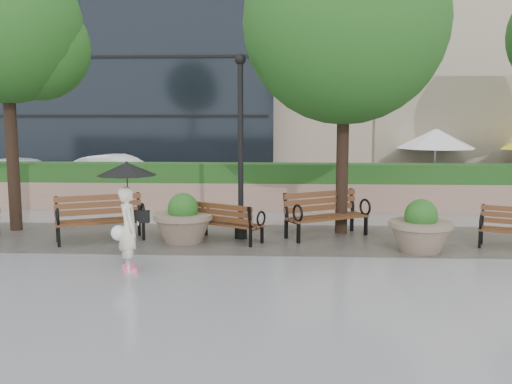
{
  "coord_description": "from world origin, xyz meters",
  "views": [
    {
      "loc": [
        1.48,
        -9.42,
        2.72
      ],
      "look_at": [
        0.9,
        2.64,
        1.1
      ],
      "focal_mm": 40.0,
      "sensor_mm": 36.0,
      "label": 1
    }
  ],
  "objects_px": {
    "bench_3": "(326,224)",
    "car_right": "(119,173)",
    "bench_1": "(101,228)",
    "bench_2": "(227,230)",
    "pedestrian": "(128,206)",
    "lamppost": "(241,159)",
    "car_left": "(28,175)",
    "planter_left": "(183,223)",
    "planter_right": "(420,231)"
  },
  "relations": [
    {
      "from": "planter_left",
      "to": "lamppost",
      "type": "height_order",
      "value": "lamppost"
    },
    {
      "from": "car_right",
      "to": "pedestrian",
      "type": "xyz_separation_m",
      "value": [
        3.2,
        -10.37,
        0.5
      ]
    },
    {
      "from": "bench_1",
      "to": "car_right",
      "type": "relative_size",
      "value": 0.49
    },
    {
      "from": "bench_1",
      "to": "car_left",
      "type": "distance_m",
      "value": 9.41
    },
    {
      "from": "bench_2",
      "to": "lamppost",
      "type": "relative_size",
      "value": 0.42
    },
    {
      "from": "bench_1",
      "to": "bench_3",
      "type": "relative_size",
      "value": 0.99
    },
    {
      "from": "bench_1",
      "to": "bench_2",
      "type": "bearing_deg",
      "value": -21.81
    },
    {
      "from": "bench_1",
      "to": "car_left",
      "type": "bearing_deg",
      "value": 98.78
    },
    {
      "from": "bench_1",
      "to": "bench_3",
      "type": "bearing_deg",
      "value": -16.78
    },
    {
      "from": "bench_1",
      "to": "bench_2",
      "type": "relative_size",
      "value": 1.17
    },
    {
      "from": "pedestrian",
      "to": "planter_right",
      "type": "bearing_deg",
      "value": -95.76
    },
    {
      "from": "planter_right",
      "to": "car_left",
      "type": "relative_size",
      "value": 0.3
    },
    {
      "from": "bench_3",
      "to": "lamppost",
      "type": "xyz_separation_m",
      "value": [
        -1.91,
        -0.24,
        1.47
      ]
    },
    {
      "from": "planter_left",
      "to": "lamppost",
      "type": "distance_m",
      "value": 1.87
    },
    {
      "from": "planter_right",
      "to": "car_right",
      "type": "relative_size",
      "value": 0.32
    },
    {
      "from": "lamppost",
      "to": "car_right",
      "type": "distance_m",
      "value": 9.19
    },
    {
      "from": "bench_2",
      "to": "planter_left",
      "type": "height_order",
      "value": "planter_left"
    },
    {
      "from": "bench_1",
      "to": "car_right",
      "type": "distance_m",
      "value": 8.33
    },
    {
      "from": "planter_left",
      "to": "car_left",
      "type": "bearing_deg",
      "value": 131.71
    },
    {
      "from": "bench_2",
      "to": "bench_3",
      "type": "height_order",
      "value": "bench_3"
    },
    {
      "from": "lamppost",
      "to": "car_left",
      "type": "bearing_deg",
      "value": 137.88
    },
    {
      "from": "bench_3",
      "to": "planter_right",
      "type": "distance_m",
      "value": 2.21
    },
    {
      "from": "bench_1",
      "to": "lamppost",
      "type": "relative_size",
      "value": 0.49
    },
    {
      "from": "bench_3",
      "to": "car_right",
      "type": "bearing_deg",
      "value": 103.0
    },
    {
      "from": "bench_1",
      "to": "planter_right",
      "type": "xyz_separation_m",
      "value": [
        6.72,
        -0.61,
        0.12
      ]
    },
    {
      "from": "planter_left",
      "to": "planter_right",
      "type": "height_order",
      "value": "planter_left"
    },
    {
      "from": "bench_2",
      "to": "car_left",
      "type": "bearing_deg",
      "value": -13.98
    },
    {
      "from": "bench_2",
      "to": "car_left",
      "type": "height_order",
      "value": "car_left"
    },
    {
      "from": "bench_2",
      "to": "pedestrian",
      "type": "bearing_deg",
      "value": 88.67
    },
    {
      "from": "bench_2",
      "to": "bench_3",
      "type": "relative_size",
      "value": 0.84
    },
    {
      "from": "bench_3",
      "to": "car_right",
      "type": "height_order",
      "value": "car_right"
    },
    {
      "from": "bench_1",
      "to": "bench_3",
      "type": "height_order",
      "value": "bench_3"
    },
    {
      "from": "planter_right",
      "to": "pedestrian",
      "type": "height_order",
      "value": "pedestrian"
    },
    {
      "from": "bench_3",
      "to": "planter_left",
      "type": "relative_size",
      "value": 1.56
    },
    {
      "from": "bench_1",
      "to": "planter_right",
      "type": "height_order",
      "value": "planter_right"
    },
    {
      "from": "bench_3",
      "to": "bench_1",
      "type": "bearing_deg",
      "value": 157.94
    },
    {
      "from": "planter_right",
      "to": "car_left",
      "type": "xyz_separation_m",
      "value": [
        -11.9,
        8.46,
        0.19
      ]
    },
    {
      "from": "lamppost",
      "to": "pedestrian",
      "type": "height_order",
      "value": "lamppost"
    },
    {
      "from": "bench_3",
      "to": "car_left",
      "type": "xyz_separation_m",
      "value": [
        -10.11,
        7.18,
        0.31
      ]
    },
    {
      "from": "planter_left",
      "to": "planter_right",
      "type": "relative_size",
      "value": 1.01
    },
    {
      "from": "planter_right",
      "to": "lamppost",
      "type": "height_order",
      "value": "lamppost"
    },
    {
      "from": "bench_2",
      "to": "planter_left",
      "type": "distance_m",
      "value": 0.96
    },
    {
      "from": "pedestrian",
      "to": "bench_2",
      "type": "bearing_deg",
      "value": -54.42
    },
    {
      "from": "car_right",
      "to": "pedestrian",
      "type": "height_order",
      "value": "pedestrian"
    },
    {
      "from": "bench_1",
      "to": "lamppost",
      "type": "height_order",
      "value": "lamppost"
    },
    {
      "from": "planter_left",
      "to": "car_left",
      "type": "distance_m",
      "value": 10.51
    },
    {
      "from": "car_left",
      "to": "lamppost",
      "type": "bearing_deg",
      "value": -129.71
    },
    {
      "from": "car_left",
      "to": "car_right",
      "type": "distance_m",
      "value": 3.24
    },
    {
      "from": "car_right",
      "to": "pedestrian",
      "type": "distance_m",
      "value": 10.87
    },
    {
      "from": "bench_2",
      "to": "bench_1",
      "type": "bearing_deg",
      "value": 33.08
    }
  ]
}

